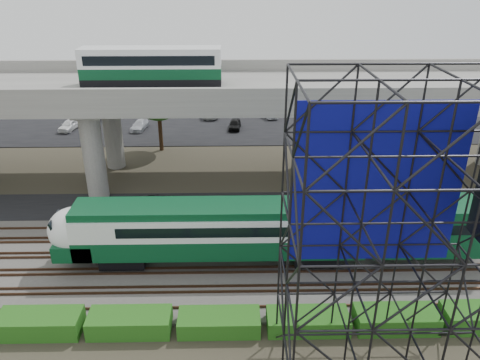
{
  "coord_description": "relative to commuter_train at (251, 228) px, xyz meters",
  "views": [
    {
      "loc": [
        1.77,
        -24.79,
        18.83
      ],
      "look_at": [
        2.38,
        6.0,
        4.57
      ],
      "focal_mm": 35.0,
      "sensor_mm": 36.0,
      "label": 1
    }
  ],
  "objects": [
    {
      "name": "commuter_train",
      "position": [
        0.0,
        0.0,
        0.0
      ],
      "size": [
        29.3,
        3.06,
        4.3
      ],
      "color": "black",
      "rests_on": "rail_tracks"
    },
    {
      "name": "suv",
      "position": [
        -7.74,
        7.54,
        -2.13
      ],
      "size": [
        5.18,
        3.11,
        1.35
      ],
      "primitive_type": "imported",
      "rotation": [
        0.0,
        0.0,
        1.76
      ],
      "color": "black",
      "rests_on": "service_road"
    },
    {
      "name": "overpass",
      "position": [
        -3.42,
        14.0,
        5.33
      ],
      "size": [
        80.0,
        12.0,
        12.4
      ],
      "color": "#9E9B93",
      "rests_on": "ground"
    },
    {
      "name": "rail_tracks",
      "position": [
        -3.05,
        -0.0,
        -2.6
      ],
      "size": [
        90.0,
        9.52,
        0.16
      ],
      "color": "#472D1E",
      "rests_on": "ballast_bed"
    },
    {
      "name": "harbor_water",
      "position": [
        -3.05,
        54.0,
        -2.87
      ],
      "size": [
        140.0,
        40.0,
        0.03
      ],
      "primitive_type": "cube",
      "color": "#405369",
      "rests_on": "ground"
    },
    {
      "name": "parked_cars",
      "position": [
        -2.44,
        31.77,
        -2.19
      ],
      "size": [
        36.58,
        9.61,
        1.29
      ],
      "color": "white",
      "rests_on": "parking_lot"
    },
    {
      "name": "trees",
      "position": [
        -7.72,
        14.17,
        2.69
      ],
      "size": [
        40.94,
        16.94,
        7.69
      ],
      "color": "#382314",
      "rests_on": "ground"
    },
    {
      "name": "service_road",
      "position": [
        -3.05,
        8.5,
        -2.84
      ],
      "size": [
        90.0,
        5.0,
        0.08
      ],
      "primitive_type": "cube",
      "color": "black",
      "rests_on": "ground"
    },
    {
      "name": "ballast_bed",
      "position": [
        -3.05,
        0.0,
        -2.78
      ],
      "size": [
        90.0,
        12.0,
        0.2
      ],
      "primitive_type": "cube",
      "color": "slate",
      "rests_on": "ground"
    },
    {
      "name": "scaffold_tower",
      "position": [
        5.63,
        -9.98,
        4.59
      ],
      "size": [
        9.36,
        6.36,
        15.0
      ],
      "color": "black",
      "rests_on": "ground"
    },
    {
      "name": "ground",
      "position": [
        -3.05,
        -2.0,
        -2.88
      ],
      "size": [
        140.0,
        140.0,
        0.0
      ],
      "primitive_type": "plane",
      "color": "#474233",
      "rests_on": "ground"
    },
    {
      "name": "hedge_strip",
      "position": [
        -2.05,
        -6.3,
        -2.32
      ],
      "size": [
        34.6,
        1.8,
        1.2
      ],
      "color": "#195513",
      "rests_on": "ground"
    },
    {
      "name": "parking_lot",
      "position": [
        -3.05,
        32.0,
        -2.84
      ],
      "size": [
        90.0,
        18.0,
        0.08
      ],
      "primitive_type": "cube",
      "color": "black",
      "rests_on": "ground"
    }
  ]
}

